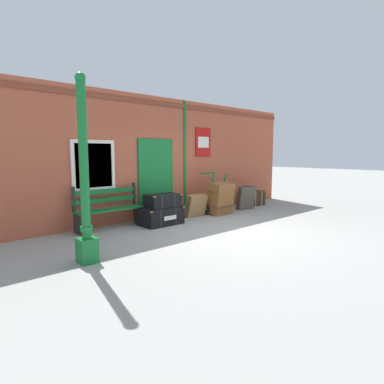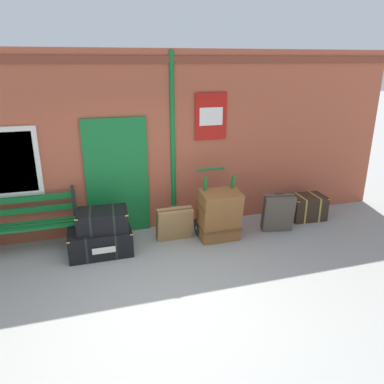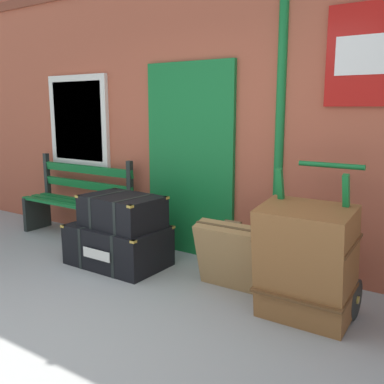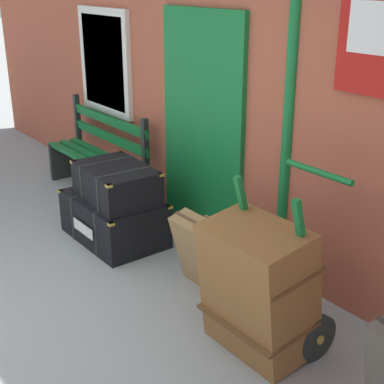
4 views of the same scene
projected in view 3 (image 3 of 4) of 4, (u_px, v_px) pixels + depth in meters
name	position (u px, v px, depth m)	size (l,w,h in m)	color
ground_plane	(11.00, 359.00, 2.87)	(60.00, 60.00, 0.00)	gray
brick_facade	(215.00, 110.00, 4.68)	(10.40, 0.35, 3.20)	#AD5138
platform_bench	(78.00, 202.00, 5.51)	(1.60, 0.43, 1.01)	#146B2D
steamer_trunk_base	(118.00, 245.00, 4.56)	(1.01, 0.67, 0.43)	black
steamer_trunk_middle	(122.00, 211.00, 4.46)	(0.85, 0.60, 0.33)	black
porters_trolley	(312.00, 280.00, 3.49)	(0.71, 0.69, 1.18)	black
large_brown_trunk	(305.00, 263.00, 3.31)	(0.70, 0.55, 0.93)	brown
suitcase_oxblood	(231.00, 256.00, 3.92)	(0.63, 0.34, 0.63)	olive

